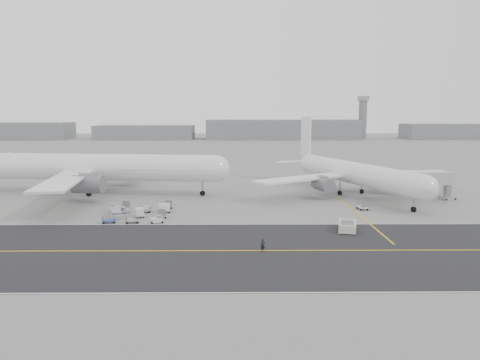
{
  "coord_description": "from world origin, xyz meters",
  "views": [
    {
      "loc": [
        6.23,
        -82.85,
        19.74
      ],
      "look_at": [
        7.03,
        12.0,
        5.88
      ],
      "focal_mm": 35.0,
      "sensor_mm": 36.0,
      "label": 1
    }
  ],
  "objects_px": {
    "pushback_tug": "(347,226)",
    "ground_crew_a": "(263,245)",
    "control_tower": "(363,117)",
    "airliner_a": "(96,167)",
    "airliner_b": "(352,173)",
    "jet_bridge": "(419,181)"
  },
  "relations": [
    {
      "from": "control_tower",
      "to": "airliner_a",
      "type": "xyz_separation_m",
      "value": [
        -127.58,
        -235.49,
        -9.75
      ]
    },
    {
      "from": "airliner_a",
      "to": "pushback_tug",
      "type": "bearing_deg",
      "value": -118.03
    },
    {
      "from": "pushback_tug",
      "to": "jet_bridge",
      "type": "bearing_deg",
      "value": 63.65
    },
    {
      "from": "control_tower",
      "to": "ground_crew_a",
      "type": "bearing_deg",
      "value": -107.61
    },
    {
      "from": "control_tower",
      "to": "airliner_a",
      "type": "relative_size",
      "value": 0.48
    },
    {
      "from": "airliner_a",
      "to": "jet_bridge",
      "type": "relative_size",
      "value": 3.71
    },
    {
      "from": "jet_bridge",
      "to": "ground_crew_a",
      "type": "bearing_deg",
      "value": -146.72
    },
    {
      "from": "control_tower",
      "to": "pushback_tug",
      "type": "height_order",
      "value": "control_tower"
    },
    {
      "from": "pushback_tug",
      "to": "ground_crew_a",
      "type": "bearing_deg",
      "value": -128.14
    },
    {
      "from": "control_tower",
      "to": "jet_bridge",
      "type": "height_order",
      "value": "control_tower"
    },
    {
      "from": "control_tower",
      "to": "ground_crew_a",
      "type": "height_order",
      "value": "control_tower"
    },
    {
      "from": "pushback_tug",
      "to": "control_tower",
      "type": "bearing_deg",
      "value": 88.24
    },
    {
      "from": "airliner_a",
      "to": "ground_crew_a",
      "type": "height_order",
      "value": "airliner_a"
    },
    {
      "from": "control_tower",
      "to": "jet_bridge",
      "type": "bearing_deg",
      "value": -102.2
    },
    {
      "from": "airliner_a",
      "to": "ground_crew_a",
      "type": "xyz_separation_m",
      "value": [
        37.6,
        -47.93,
        -5.58
      ]
    },
    {
      "from": "pushback_tug",
      "to": "ground_crew_a",
      "type": "height_order",
      "value": "pushback_tug"
    },
    {
      "from": "airliner_a",
      "to": "pushback_tug",
      "type": "distance_m",
      "value": 64.01
    },
    {
      "from": "control_tower",
      "to": "airliner_a",
      "type": "distance_m",
      "value": 268.0
    },
    {
      "from": "control_tower",
      "to": "airliner_b",
      "type": "height_order",
      "value": "control_tower"
    },
    {
      "from": "airliner_b",
      "to": "pushback_tug",
      "type": "distance_m",
      "value": 35.91
    },
    {
      "from": "airliner_b",
      "to": "jet_bridge",
      "type": "bearing_deg",
      "value": -52.84
    },
    {
      "from": "pushback_tug",
      "to": "airliner_b",
      "type": "bearing_deg",
      "value": 88.81
    }
  ]
}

